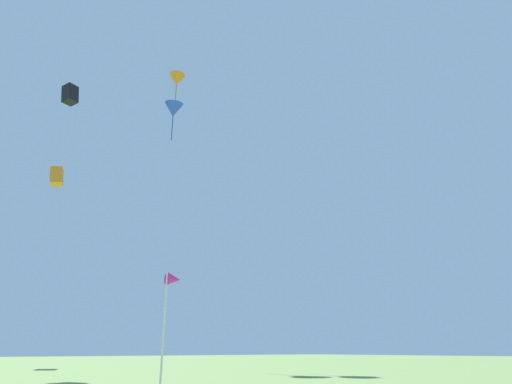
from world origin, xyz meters
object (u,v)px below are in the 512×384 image
Objects in this scene: distant_kite_orange_far_center at (57,177)px; marker_flag at (172,288)px; distant_kite_black_mid_left at (70,95)px; distant_kite_orange_low_right at (177,80)px; distant_kite_blue_overhead_distant at (173,110)px.

distant_kite_orange_far_center is 24.34m from marker_flag.
marker_flag is at bearing -95.37° from distant_kite_black_mid_left.
marker_flag is (-1.46, -15.55, -12.25)m from distant_kite_black_mid_left.
distant_kite_black_mid_left is (-8.19, -3.29, -6.11)m from distant_kite_orange_low_right.
marker_flag is (-9.65, -18.84, -18.36)m from distant_kite_orange_low_right.
distant_kite_blue_overhead_distant is 2.52× the size of distant_kite_black_mid_left.
distant_kite_blue_overhead_distant is 1.34× the size of marker_flag.
distant_kite_black_mid_left is at bearing 84.63° from marker_flag.
distant_kite_orange_low_right is 11.33m from distant_kite_orange_far_center.
distant_kite_blue_overhead_distant is at bearing -118.97° from distant_kite_orange_low_right.
distant_kite_blue_overhead_distant is at bearing -51.27° from distant_kite_orange_far_center.
distant_kite_orange_low_right is 28.02m from marker_flag.
distant_kite_orange_low_right is 5.65m from distant_kite_blue_overhead_distant.
distant_kite_blue_overhead_distant reaches higher than distant_kite_orange_far_center.
distant_kite_orange_far_center is 1.19× the size of distant_kite_black_mid_left.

